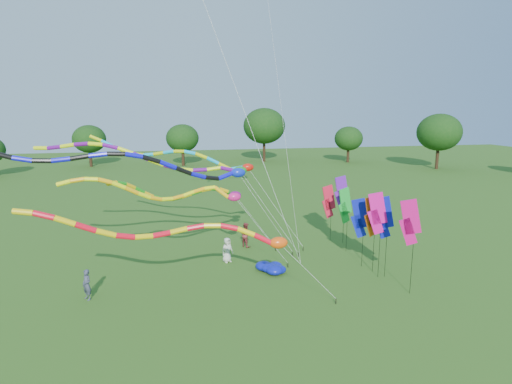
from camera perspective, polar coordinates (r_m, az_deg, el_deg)
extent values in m
plane|color=#2E5917|center=(22.67, 2.92, -14.15)|extent=(160.00, 160.00, 0.00)
cylinder|color=#382314|center=(72.22, 22.76, 3.89)|extent=(0.50, 0.50, 3.20)
ellipsoid|color=#143D10|center=(71.87, 23.01, 7.20)|extent=(6.77, 6.77, 5.75)
cylinder|color=#382314|center=(72.40, 11.87, 4.65)|extent=(0.50, 0.50, 3.48)
ellipsoid|color=#143D10|center=(72.05, 12.01, 8.24)|extent=(7.34, 7.34, 6.24)
cylinder|color=#382314|center=(76.05, 1.11, 4.93)|extent=(0.50, 0.50, 2.79)
ellipsoid|color=#143D10|center=(75.73, 1.12, 7.66)|extent=(5.88, 5.88, 5.00)
cylinder|color=#382314|center=(73.42, -9.68, 4.42)|extent=(0.50, 0.50, 2.47)
ellipsoid|color=#143D10|center=(73.12, -9.77, 6.92)|extent=(5.21, 5.21, 4.42)
cylinder|color=#382314|center=(76.37, -21.15, 4.06)|extent=(0.50, 0.50, 2.40)
ellipsoid|color=#143D10|center=(76.09, -21.32, 6.40)|extent=(5.07, 5.07, 4.31)
cylinder|color=black|center=(22.51, 10.61, -14.11)|extent=(0.05, 0.05, 0.30)
cylinder|color=silver|center=(21.39, 6.96, -10.47)|extent=(0.02, 0.02, 4.30)
ellipsoid|color=#FC500D|center=(20.50, 3.04, -6.76)|extent=(0.89, 0.57, 0.57)
cylinder|color=#FD0E24|center=(20.39, 0.94, -6.29)|extent=(0.26, 0.26, 0.89)
cylinder|color=yellow|center=(20.34, -1.34, -5.33)|extent=(0.26, 0.26, 0.86)
cylinder|color=#FD0E24|center=(20.32, -3.59, -4.70)|extent=(0.26, 0.26, 0.81)
cylinder|color=yellow|center=(20.32, -5.83, -4.48)|extent=(0.26, 0.26, 0.79)
cylinder|color=#FD0E24|center=(20.33, -8.04, -4.66)|extent=(0.26, 0.26, 0.79)
cylinder|color=yellow|center=(20.31, -10.25, -5.08)|extent=(0.26, 0.26, 0.80)
cylinder|color=#FD0E24|center=(20.27, -12.47, -5.53)|extent=(0.26, 0.26, 0.80)
cylinder|color=yellow|center=(20.18, -14.72, -5.77)|extent=(0.26, 0.26, 0.80)
cylinder|color=#FD0E24|center=(20.06, -17.02, -5.68)|extent=(0.26, 0.26, 0.83)
cylinder|color=yellow|center=(19.93, -19.37, -5.20)|extent=(0.26, 0.26, 0.86)
cylinder|color=#FD0E24|center=(19.83, -21.75, -4.43)|extent=(0.26, 0.26, 0.88)
cylinder|color=yellow|center=(19.80, -24.13, -3.56)|extent=(0.26, 0.26, 0.87)
cylinder|color=#FD0E24|center=(19.87, -26.44, -2.81)|extent=(0.26, 0.26, 0.82)
cylinder|color=yellow|center=(20.07, -28.63, -2.36)|extent=(0.26, 0.26, 0.79)
cylinder|color=black|center=(26.82, 4.28, -9.69)|extent=(0.05, 0.05, 0.30)
cylinder|color=silver|center=(25.39, 0.84, -5.27)|extent=(0.02, 0.02, 5.63)
ellipsoid|color=#E31976|center=(24.26, -2.92, -0.66)|extent=(0.77, 0.50, 0.50)
cylinder|color=#FFAE0D|center=(24.25, -4.60, -0.04)|extent=(0.22, 0.22, 0.97)
cylinder|color=#FCFB0C|center=(24.29, -6.20, 0.54)|extent=(0.22, 0.22, 0.62)
cylinder|color=#FFAE0D|center=(24.15, -7.61, 0.23)|extent=(0.22, 0.22, 0.64)
cylinder|color=#FCFB0C|center=(23.96, -9.00, -0.25)|extent=(0.22, 0.22, 0.65)
cylinder|color=#FFAE0D|center=(23.73, -10.38, -0.69)|extent=(0.22, 0.22, 0.65)
cylinder|color=#FCFB0C|center=(23.46, -11.78, -0.93)|extent=(0.22, 0.22, 0.65)
cylinder|color=#FFAE0D|center=(23.16, -13.22, -0.85)|extent=(0.22, 0.22, 0.68)
cylinder|color=#FCFB0C|center=(22.85, -14.71, -0.44)|extent=(0.22, 0.22, 0.72)
cylinder|color=#FFAE0D|center=(22.57, -16.27, 0.20)|extent=(0.22, 0.22, 0.73)
cylinder|color=#FCFB0C|center=(22.36, -17.87, 0.87)|extent=(0.22, 0.22, 0.70)
cylinder|color=#FFAE0D|center=(22.25, -19.49, 1.39)|extent=(0.22, 0.22, 0.65)
cylinder|color=#FCFB0C|center=(22.24, -21.11, 1.60)|extent=(0.22, 0.22, 0.63)
cylinder|color=#FFAE0D|center=(22.34, -22.70, 1.48)|extent=(0.22, 0.22, 0.64)
cylinder|color=#FCFB0C|center=(22.53, -24.25, 1.11)|extent=(0.22, 0.22, 0.66)
cylinder|color=black|center=(28.70, 5.68, -8.30)|extent=(0.05, 0.05, 0.30)
cylinder|color=silver|center=(27.63, 1.87, -2.76)|extent=(0.02, 0.02, 6.71)
ellipsoid|color=#1C8618|center=(26.98, -2.15, 2.87)|extent=(0.85, 0.55, 0.55)
cylinder|color=#6F0D8F|center=(27.19, -3.82, 3.06)|extent=(0.25, 0.25, 1.00)
cylinder|color=#E6FF0D|center=(27.37, -5.65, 3.12)|extent=(0.25, 0.25, 0.89)
cylinder|color=#6F0D8F|center=(27.27, -7.50, 2.93)|extent=(0.25, 0.25, 0.89)
cylinder|color=#E6FF0D|center=(27.15, -9.37, 2.96)|extent=(0.25, 0.25, 0.90)
cylinder|color=#6F0D8F|center=(27.04, -11.27, 3.28)|extent=(0.25, 0.25, 0.93)
cylinder|color=#E6FF0D|center=(26.96, -13.19, 3.86)|extent=(0.25, 0.25, 0.96)
cylinder|color=#6F0D8F|center=(26.94, -15.11, 4.59)|extent=(0.25, 0.25, 0.96)
cylinder|color=#E6FF0D|center=(27.02, -17.00, 5.28)|extent=(0.25, 0.25, 0.94)
cylinder|color=#6F0D8F|center=(27.21, -18.84, 5.78)|extent=(0.25, 0.25, 0.90)
cylinder|color=#E6FF0D|center=(27.50, -20.59, 6.00)|extent=(0.25, 0.25, 0.88)
cylinder|color=#6F0D8F|center=(27.88, -22.24, 5.93)|extent=(0.25, 0.25, 0.89)
cylinder|color=#E6FF0D|center=(28.33, -23.80, 5.68)|extent=(0.25, 0.25, 0.90)
cylinder|color=#6F0D8F|center=(28.83, -25.29, 5.40)|extent=(0.25, 0.25, 0.90)
cylinder|color=#E6FF0D|center=(29.34, -26.74, 5.25)|extent=(0.25, 0.25, 0.89)
cylinder|color=black|center=(28.77, 4.90, -8.23)|extent=(0.05, 0.05, 0.30)
cylinder|color=silver|center=(27.09, 1.43, -2.99)|extent=(0.02, 0.02, 6.76)
ellipsoid|color=#0E26C7|center=(25.79, -2.41, 2.59)|extent=(0.88, 0.57, 0.57)
cylinder|color=#0F0EE4|center=(25.56, -4.08, 2.17)|extent=(0.26, 0.26, 0.93)
cylinder|color=black|center=(25.22, -5.91, 1.87)|extent=(0.26, 0.26, 0.92)
cylinder|color=#0F0EE4|center=(24.75, -7.74, 2.20)|extent=(0.26, 0.26, 0.95)
cylinder|color=black|center=(24.32, -9.66, 2.81)|extent=(0.26, 0.26, 0.98)
cylinder|color=#0F0EE4|center=(23.97, -11.68, 3.56)|extent=(0.26, 0.26, 0.97)
cylinder|color=black|center=(23.71, -13.79, 4.26)|extent=(0.26, 0.26, 0.94)
cylinder|color=#0F0EE4|center=(23.58, -15.95, 4.72)|extent=(0.26, 0.26, 0.91)
cylinder|color=black|center=(23.55, -18.14, 4.85)|extent=(0.26, 0.26, 0.89)
cylinder|color=#0F0EE4|center=(23.63, -20.31, 4.66)|extent=(0.26, 0.26, 0.91)
cylinder|color=black|center=(23.78, -22.45, 4.30)|extent=(0.26, 0.26, 0.92)
cylinder|color=#0F0EE4|center=(23.98, -24.56, 3.93)|extent=(0.26, 0.26, 0.91)
cylinder|color=black|center=(24.19, -26.65, 3.75)|extent=(0.26, 0.26, 0.90)
cylinder|color=#0F0EE4|center=(24.39, -28.73, 3.86)|extent=(0.26, 0.26, 0.91)
cylinder|color=black|center=(24.54, -30.83, 4.26)|extent=(0.26, 0.26, 0.94)
cylinder|color=black|center=(29.83, 6.31, -7.54)|extent=(0.05, 0.05, 0.30)
cylinder|color=silver|center=(29.06, 2.66, -2.10)|extent=(0.02, 0.02, 6.68)
ellipsoid|color=red|center=(28.70, -1.10, 3.31)|extent=(0.80, 0.52, 0.52)
cylinder|color=#0DB6EA|center=(28.60, -2.61, 3.19)|extent=(0.23, 0.23, 0.87)
cylinder|color=#CFD60B|center=(28.44, -4.21, 3.43)|extent=(0.23, 0.23, 0.86)
cylinder|color=#0DB6EA|center=(28.46, -5.77, 4.17)|extent=(0.23, 0.23, 0.85)
cylinder|color=#CFD60B|center=(28.57, -7.30, 4.81)|extent=(0.23, 0.23, 0.81)
cylinder|color=#0DB6EA|center=(28.78, -8.77, 5.22)|extent=(0.23, 0.23, 0.78)
cylinder|color=#CFD60B|center=(29.08, -10.19, 5.35)|extent=(0.23, 0.23, 0.78)
cylinder|color=#0DB6EA|center=(29.46, -11.54, 5.25)|extent=(0.23, 0.23, 0.80)
cylinder|color=#CFD60B|center=(29.88, -12.84, 5.03)|extent=(0.23, 0.23, 0.80)
cylinder|color=#0DB6EA|center=(30.32, -14.10, 4.86)|extent=(0.23, 0.23, 0.79)
cylinder|color=#CFD60B|center=(30.73, -15.35, 4.85)|extent=(0.23, 0.23, 0.78)
cylinder|color=#0DB6EA|center=(31.11, -16.61, 5.09)|extent=(0.23, 0.23, 0.80)
cylinder|color=#CFD60B|center=(31.43, -17.90, 5.54)|extent=(0.23, 0.23, 0.83)
cylinder|color=#0DB6EA|center=(31.70, -19.22, 6.13)|extent=(0.23, 0.23, 0.85)
cylinder|color=#CFD60B|center=(31.92, -20.58, 6.70)|extent=(0.23, 0.23, 0.84)
cylinder|color=black|center=(29.70, 2.62, -7.57)|extent=(0.05, 0.05, 0.30)
cylinder|color=silver|center=(28.09, 0.03, -4.06)|extent=(0.02, 0.02, 5.24)
ellipsoid|color=#850C67|center=(26.69, -2.82, -0.41)|extent=(0.76, 0.49, 0.49)
cylinder|color=#189714|center=(26.09, -3.62, -0.23)|extent=(0.22, 0.22, 0.87)
cylinder|color=#E9B00C|center=(25.55, -4.34, 0.23)|extent=(0.22, 0.22, 0.58)
cylinder|color=#189714|center=(25.33, -5.48, 0.43)|extent=(0.22, 0.22, 0.55)
cylinder|color=#E9B00C|center=(25.19, -6.69, 0.32)|extent=(0.22, 0.22, 0.57)
cylinder|color=#189714|center=(25.11, -7.95, -0.02)|extent=(0.22, 0.22, 0.59)
cylinder|color=#E9B00C|center=(25.07, -9.22, -0.45)|extent=(0.22, 0.22, 0.59)
cylinder|color=#189714|center=(25.02, -10.49, -0.81)|extent=(0.22, 0.22, 0.57)
cylinder|color=#E9B00C|center=(24.92, -11.73, -0.94)|extent=(0.22, 0.22, 0.55)
cylinder|color=#189714|center=(24.77, -12.95, -0.77)|extent=(0.22, 0.22, 0.57)
cylinder|color=#E9B00C|center=(24.53, -14.14, -0.34)|extent=(0.22, 0.22, 0.62)
cylinder|color=#189714|center=(24.24, -15.30, 0.23)|extent=(0.22, 0.22, 0.64)
cylinder|color=#E9B00C|center=(23.90, -16.43, 0.78)|extent=(0.22, 0.22, 0.62)
cylinder|color=#189714|center=(23.54, -17.54, 1.12)|extent=(0.22, 0.22, 0.59)
cylinder|color=#E9B00C|center=(23.18, -18.65, 1.13)|extent=(0.22, 0.22, 0.57)
cylinder|color=black|center=(26.80, 5.98, -9.74)|extent=(0.04, 0.04, 0.30)
cylinder|color=silver|center=(24.45, -1.56, 10.62)|extent=(0.01, 0.01, 19.55)
cylinder|color=black|center=(26.80, 5.98, -9.74)|extent=(0.04, 0.04, 0.30)
cylinder|color=silver|center=(24.79, -2.63, 13.49)|extent=(0.01, 0.01, 22.18)
cylinder|color=black|center=(26.80, 5.98, -9.74)|extent=(0.04, 0.04, 0.30)
cylinder|color=silver|center=(26.60, 3.65, 9.14)|extent=(0.01, 0.01, 17.36)
cylinder|color=black|center=(23.90, 20.18, -7.31)|extent=(0.02, 0.02, 4.79)
cube|color=#DC0C75|center=(23.38, 19.94, -3.12)|extent=(1.10, 0.53, 1.93)
cube|color=#DC0C75|center=(23.57, 19.62, -5.00)|extent=(0.96, 0.47, 1.51)
cylinder|color=black|center=(25.82, 17.02, -6.14)|extent=(0.02, 0.02, 4.45)
cube|color=#0C15B1|center=(25.35, 16.75, -2.63)|extent=(1.14, 0.39, 1.93)
cube|color=#0C15B1|center=(25.53, 16.47, -4.37)|extent=(0.99, 0.35, 1.51)
cylinder|color=black|center=(29.70, 12.05, -3.94)|extent=(0.02, 0.02, 4.14)
cube|color=green|center=(29.21, 11.84, -1.21)|extent=(1.13, 0.40, 1.93)
cube|color=green|center=(29.34, 11.66, -2.75)|extent=(0.99, 0.36, 1.51)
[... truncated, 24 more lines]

